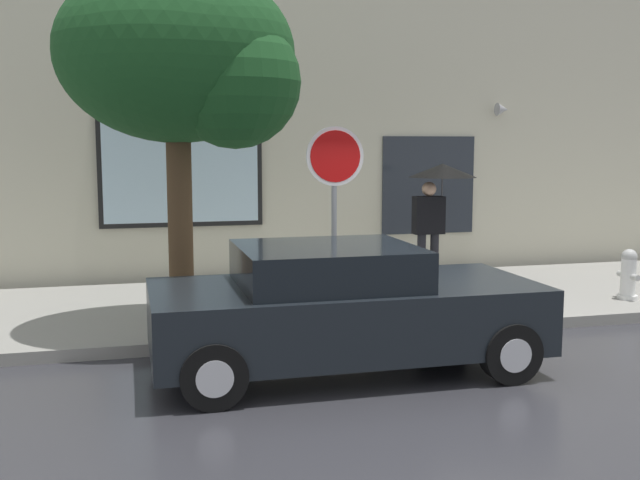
{
  "coord_description": "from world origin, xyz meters",
  "views": [
    {
      "loc": [
        -3.16,
        -7.67,
        2.46
      ],
      "look_at": [
        -0.71,
        1.8,
        1.2
      ],
      "focal_mm": 41.99,
      "sensor_mm": 36.0,
      "label": 1
    }
  ],
  "objects_px": {
    "parked_car": "(342,308)",
    "street_tree": "(188,61)",
    "fire_hydrant": "(628,275)",
    "pedestrian_with_umbrella": "(438,187)",
    "stop_sign": "(335,185)"
  },
  "relations": [
    {
      "from": "parked_car",
      "to": "street_tree",
      "type": "relative_size",
      "value": 0.91
    },
    {
      "from": "fire_hydrant",
      "to": "pedestrian_with_umbrella",
      "type": "height_order",
      "value": "pedestrian_with_umbrella"
    },
    {
      "from": "street_tree",
      "to": "parked_car",
      "type": "bearing_deg",
      "value": -53.29
    },
    {
      "from": "fire_hydrant",
      "to": "stop_sign",
      "type": "relative_size",
      "value": 0.3
    },
    {
      "from": "parked_car",
      "to": "fire_hydrant",
      "type": "bearing_deg",
      "value": 20.7
    },
    {
      "from": "fire_hydrant",
      "to": "pedestrian_with_umbrella",
      "type": "bearing_deg",
      "value": 144.06
    },
    {
      "from": "fire_hydrant",
      "to": "street_tree",
      "type": "relative_size",
      "value": 0.17
    },
    {
      "from": "stop_sign",
      "to": "parked_car",
      "type": "bearing_deg",
      "value": -102.86
    },
    {
      "from": "parked_car",
      "to": "pedestrian_with_umbrella",
      "type": "xyz_separation_m",
      "value": [
        2.66,
        3.6,
        1.08
      ]
    },
    {
      "from": "stop_sign",
      "to": "street_tree",
      "type": "bearing_deg",
      "value": 170.91
    },
    {
      "from": "fire_hydrant",
      "to": "street_tree",
      "type": "xyz_separation_m",
      "value": [
        -6.45,
        0.03,
        2.96
      ]
    },
    {
      "from": "parked_car",
      "to": "fire_hydrant",
      "type": "relative_size",
      "value": 5.5
    },
    {
      "from": "pedestrian_with_umbrella",
      "to": "street_tree",
      "type": "distance_m",
      "value": 4.74
    },
    {
      "from": "parked_car",
      "to": "street_tree",
      "type": "height_order",
      "value": "street_tree"
    },
    {
      "from": "parked_car",
      "to": "street_tree",
      "type": "bearing_deg",
      "value": 126.71
    }
  ]
}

